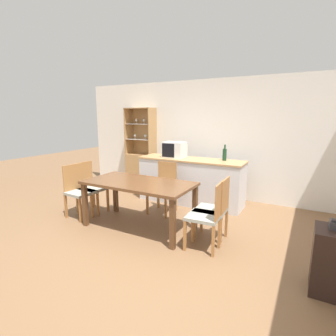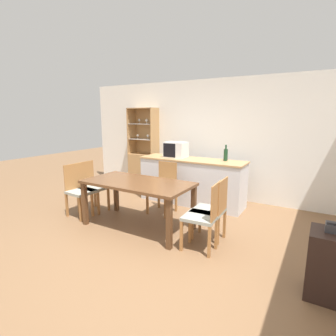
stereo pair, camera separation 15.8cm
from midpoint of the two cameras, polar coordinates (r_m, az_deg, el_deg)
ground_plane at (r=3.88m, az=-3.02°, el=-16.02°), size 18.00×18.00×0.00m
wall_back at (r=5.84m, az=11.44°, el=6.13°), size 6.80×0.06×2.55m
kitchen_counter at (r=5.40m, az=5.98°, el=-2.86°), size 2.17×0.62×0.93m
display_cabinet at (r=6.60m, az=-4.60°, el=0.81°), size 0.72×0.36×1.96m
dining_table at (r=4.19m, az=-5.55°, el=-4.12°), size 1.73×0.88×0.76m
dining_chair_side_left_near at (r=4.94m, az=-17.73°, el=-4.60°), size 0.46×0.46×0.93m
dining_chair_side_left_far at (r=5.11m, az=-15.53°, el=-3.95°), size 0.45×0.45×0.93m
dining_chair_side_right_far at (r=3.82m, az=10.61°, el=-8.95°), size 0.44×0.44×0.93m
dining_chair_side_right_near at (r=3.59m, az=9.13°, el=-10.25°), size 0.45×0.45×0.93m
dining_chair_head_far at (r=4.86m, az=-0.10°, el=-4.31°), size 0.43×0.43×0.93m
microwave at (r=5.47m, az=2.53°, el=4.01°), size 0.44×0.34×0.32m
wine_bottle at (r=5.16m, az=13.30°, el=2.87°), size 0.08×0.08×0.31m
telephone at (r=3.09m, az=34.01°, el=-10.74°), size 0.18×0.15×0.11m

